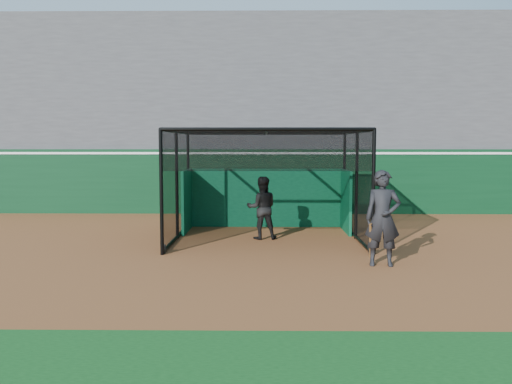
{
  "coord_description": "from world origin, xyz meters",
  "views": [
    {
      "loc": [
        1.1,
        -12.57,
        2.67
      ],
      "look_at": [
        0.9,
        2.0,
        1.4
      ],
      "focal_mm": 38.0,
      "sensor_mm": 36.0,
      "label": 1
    }
  ],
  "objects": [
    {
      "name": "batter",
      "position": [
        1.06,
        2.68,
        0.89
      ],
      "size": [
        0.92,
        0.75,
        1.78
      ],
      "primitive_type": "imported",
      "rotation": [
        0.0,
        0.0,
        3.23
      ],
      "color": "black",
      "rests_on": "ground"
    },
    {
      "name": "on_deck_player",
      "position": [
        3.73,
        -0.71,
        1.06
      ],
      "size": [
        0.82,
        0.58,
        2.12
      ],
      "color": "black",
      "rests_on": "ground"
    },
    {
      "name": "batting_cage",
      "position": [
        1.19,
        2.76,
        1.52
      ],
      "size": [
        5.2,
        4.78,
        3.04
      ],
      "color": "black",
      "rests_on": "ground"
    },
    {
      "name": "ground",
      "position": [
        0.0,
        0.0,
        0.0
      ],
      "size": [
        120.0,
        120.0,
        0.0
      ],
      "primitive_type": "plane",
      "color": "brown",
      "rests_on": "ground"
    },
    {
      "name": "outfield_wall",
      "position": [
        0.0,
        8.5,
        1.29
      ],
      "size": [
        50.0,
        0.5,
        2.5
      ],
      "color": "#093318",
      "rests_on": "ground"
    },
    {
      "name": "grandstand",
      "position": [
        0.0,
        12.27,
        4.48
      ],
      "size": [
        50.0,
        7.85,
        8.95
      ],
      "color": "#4C4C4F",
      "rests_on": "ground"
    }
  ]
}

